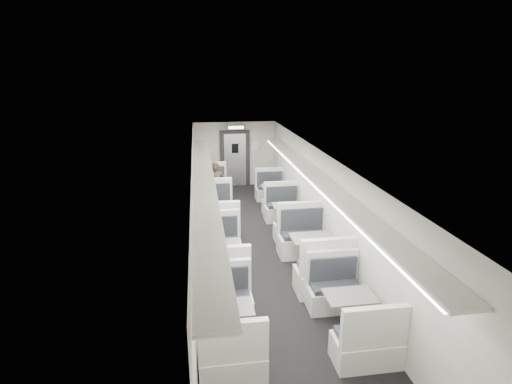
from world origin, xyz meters
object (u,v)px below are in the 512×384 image
object	(u,v)px
passenger	(216,186)
booth_left_a	(211,195)
booth_left_c	(220,260)
booth_right_b	(288,217)
booth_right_c	(313,254)
booth_right_a	(274,196)
booth_right_d	(349,313)
booth_left_d	(229,325)
vestibule_door	(235,159)
booth_left_b	(214,219)
exit_sign	(236,127)

from	to	relation	value
passenger	booth_left_a	bearing A→B (deg)	114.47
booth_left_c	passenger	world-z (taller)	passenger
booth_right_b	booth_left_c	bearing A→B (deg)	-130.75
booth_left_c	booth_right_c	world-z (taller)	booth_right_c
booth_right_a	booth_left_a	bearing A→B (deg)	174.17
booth_right_d	booth_left_d	bearing A→B (deg)	-179.60
vestibule_door	booth_left_b	bearing A→B (deg)	-102.52
passenger	vestibule_door	world-z (taller)	vestibule_door
booth_left_a	exit_sign	bearing A→B (deg)	61.44
booth_right_a	booth_right_d	size ratio (longest dim) A/B	0.98
booth_right_b	passenger	size ratio (longest dim) A/B	1.35
booth_left_c	booth_right_d	distance (m)	2.98
booth_left_b	booth_left_d	bearing A→B (deg)	-90.00
booth_right_b	booth_right_d	distance (m)	4.53
booth_right_b	booth_right_d	size ratio (longest dim) A/B	1.04
booth_right_c	vestibule_door	distance (m)	7.04
booth_left_b	booth_left_d	size ratio (longest dim) A/B	1.20
booth_left_a	exit_sign	distance (m)	2.80
booth_left_a	passenger	world-z (taller)	passenger
booth_left_b	passenger	xyz separation A→B (m)	(0.15, 1.86, 0.35)
booth_left_d	booth_right_d	size ratio (longest dim) A/B	0.97
booth_left_b	booth_right_a	size ratio (longest dim) A/B	1.18
booth_left_b	exit_sign	xyz separation A→B (m)	(1.00, 4.01, 1.86)
booth_left_c	booth_right_a	distance (m)	4.77
booth_right_d	passenger	size ratio (longest dim) A/B	1.30
booth_left_d	booth_right_c	xyz separation A→B (m)	(2.00, 2.14, 0.07)
booth_right_a	vestibule_door	bearing A→B (deg)	111.57
booth_left_d	booth_right_a	bearing A→B (deg)	73.04
vestibule_door	booth_left_c	bearing A→B (deg)	-98.29
booth_left_d	booth_left_b	bearing A→B (deg)	90.00
booth_left_c	booth_right_b	xyz separation A→B (m)	(2.00, 2.32, -0.01)
booth_right_a	booth_right_c	world-z (taller)	booth_right_c
booth_right_c	passenger	size ratio (longest dim) A/B	1.50
booth_left_c	booth_right_b	bearing A→B (deg)	49.25
booth_left_b	exit_sign	size ratio (longest dim) A/B	3.75
booth_left_b	vestibule_door	world-z (taller)	vestibule_door
passenger	vestibule_door	distance (m)	2.79
booth_right_b	booth_right_c	bearing A→B (deg)	-90.00
booth_left_d	passenger	xyz separation A→B (m)	(0.15, 6.44, 0.42)
booth_left_a	passenger	bearing A→B (deg)	-64.68
booth_right_c	booth_left_d	bearing A→B (deg)	-133.00
booth_left_b	booth_right_d	size ratio (longest dim) A/B	1.16
booth_left_a	passenger	size ratio (longest dim) A/B	1.49
booth_left_c	booth_right_c	size ratio (longest dim) A/B	0.92
booth_left_a	vestibule_door	world-z (taller)	vestibule_door
booth_right_a	exit_sign	xyz separation A→B (m)	(-1.00, 2.04, 1.93)
booth_left_a	booth_right_d	bearing A→B (deg)	-73.49
vestibule_door	booth_right_b	bearing A→B (deg)	-77.59
booth_left_b	passenger	size ratio (longest dim) A/B	1.51
booth_right_c	booth_left_a	bearing A→B (deg)	113.42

